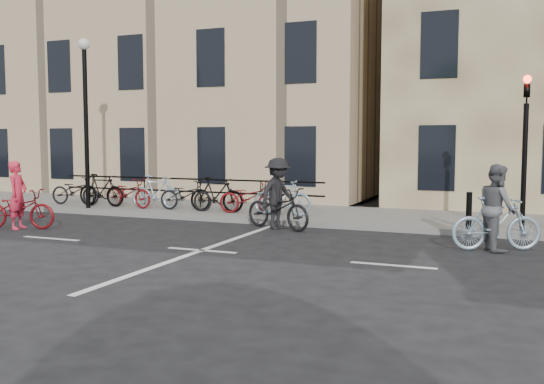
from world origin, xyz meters
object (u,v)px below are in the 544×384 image
at_px(cyclist_dark, 278,201).
at_px(cyclist_pink, 18,205).
at_px(traffic_light, 525,134).
at_px(cyclist_grey, 497,216).
at_px(lamp_post, 85,102).

bearing_deg(cyclist_dark, cyclist_pink, 132.17).
relative_size(traffic_light, cyclist_grey, 2.02).
xyz_separation_m(traffic_light, cyclist_dark, (-5.85, -0.91, -1.73)).
height_order(cyclist_pink, cyclist_grey, cyclist_grey).
bearing_deg(cyclist_pink, traffic_light, -89.37).
relative_size(traffic_light, cyclist_dark, 1.78).
bearing_deg(cyclist_dark, cyclist_grey, -81.23).
bearing_deg(lamp_post, cyclist_dark, -8.06).
bearing_deg(traffic_light, cyclist_dark, -171.15).
distance_m(lamp_post, cyclist_pink, 4.56).
height_order(lamp_post, cyclist_pink, lamp_post).
bearing_deg(lamp_post, cyclist_pink, -80.31).
xyz_separation_m(lamp_post, cyclist_grey, (12.20, -2.06, -2.75)).
bearing_deg(cyclist_pink, cyclist_dark, -83.28).
bearing_deg(traffic_light, cyclist_pink, -164.22).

